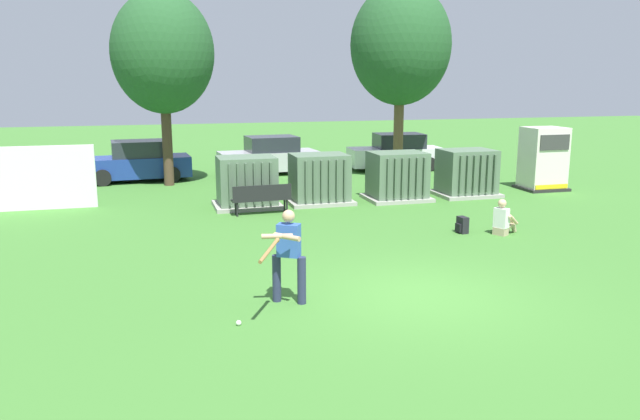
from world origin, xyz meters
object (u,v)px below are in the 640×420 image
object	(u,v)px
sports_ball	(239,323)
generator_enclosure	(543,159)
parked_car_left_of_center	(269,157)
transformer_mid_east	(397,177)
parked_car_right_of_center	(396,153)
park_bench	(262,197)
backpack	(462,225)
batter	(288,252)
transformer_mid_west	(319,179)
transformer_east	(467,173)
seated_spectator	(503,220)
parked_car_leftmost	(137,162)
transformer_west	(247,183)

from	to	relation	value
sports_ball	generator_enclosure	bearing A→B (deg)	38.37
sports_ball	parked_car_left_of_center	xyz separation A→B (m)	(3.74, 16.58, 0.71)
transformer_mid_east	parked_car_right_of_center	distance (m)	7.34
generator_enclosure	park_bench	world-z (taller)	generator_enclosure
park_bench	parked_car_right_of_center	xyz separation A→B (m)	(7.60, 7.93, 0.22)
sports_ball	backpack	size ratio (longest dim) A/B	0.20
park_bench	batter	size ratio (longest dim) A/B	1.04
transformer_mid_east	backpack	world-z (taller)	transformer_mid_east
transformer_mid_west	batter	distance (m)	9.50
park_bench	parked_car_right_of_center	size ratio (longest dim) A/B	0.42
transformer_mid_west	transformer_mid_east	world-z (taller)	same
backpack	parked_car_right_of_center	bearing A→B (deg)	76.13
transformer_east	backpack	bearing A→B (deg)	-119.30
transformer_east	seated_spectator	xyz separation A→B (m)	(-1.79, -5.34, -0.41)
transformer_mid_west	transformer_east	world-z (taller)	same
transformer_mid_west	transformer_mid_east	bearing A→B (deg)	-3.51
generator_enclosure	park_bench	bearing A→B (deg)	-171.72
generator_enclosure	parked_car_left_of_center	size ratio (longest dim) A/B	0.53
backpack	parked_car_left_of_center	distance (m)	12.16
batter	parked_car_leftmost	bearing A→B (deg)	100.25
batter	parked_car_leftmost	xyz separation A→B (m)	(-2.77, 15.32, -0.22)
parked_car_left_of_center	parked_car_right_of_center	bearing A→B (deg)	-1.48
seated_spectator	parked_car_right_of_center	bearing A→B (deg)	81.02
generator_enclosure	seated_spectator	xyz separation A→B (m)	(-5.10, -5.71, -0.76)
park_bench	parked_car_right_of_center	bearing A→B (deg)	46.20
generator_enclosure	transformer_east	bearing A→B (deg)	-173.63
transformer_west	transformer_mid_west	bearing A→B (deg)	0.73
transformer_east	transformer_mid_east	bearing A→B (deg)	-178.21
transformer_west	generator_enclosure	world-z (taller)	generator_enclosure
sports_ball	backpack	distance (m)	8.21
transformer_mid_west	seated_spectator	bearing A→B (deg)	-56.86
park_bench	seated_spectator	world-z (taller)	seated_spectator
transformer_mid_west	parked_car_right_of_center	distance (m)	8.59
backpack	parked_car_leftmost	bearing A→B (deg)	126.54
seated_spectator	parked_car_left_of_center	size ratio (longest dim) A/B	0.22
sports_ball	seated_spectator	distance (m)	8.80
transformer_west	seated_spectator	xyz separation A→B (m)	(5.95, -5.39, -0.41)
transformer_west	transformer_mid_east	distance (m)	5.10
sports_ball	seated_spectator	xyz separation A→B (m)	(7.63, 4.38, 0.33)
batter	parked_car_right_of_center	distance (m)	17.79
parked_car_left_of_center	parked_car_leftmost	bearing A→B (deg)	-175.25
generator_enclosure	backpack	size ratio (longest dim) A/B	5.23
sports_ball	transformer_mid_east	bearing A→B (deg)	54.84
transformer_mid_east	seated_spectator	distance (m)	5.34
transformer_mid_west	parked_car_left_of_center	xyz separation A→B (m)	(-0.36, 6.79, -0.04)
transformer_mid_west	parked_car_left_of_center	size ratio (longest dim) A/B	0.49
transformer_mid_east	transformer_west	bearing A→B (deg)	178.49
batter	parked_car_leftmost	distance (m)	15.57
transformer_mid_east	generator_enclosure	world-z (taller)	generator_enclosure
transformer_east	parked_car_right_of_center	world-z (taller)	same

